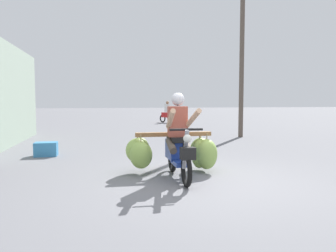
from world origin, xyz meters
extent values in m
plane|color=slate|center=(0.00, 0.00, 0.00)|extent=(120.00, 120.00, 0.00)
torus|color=black|center=(-0.40, -0.16, 0.28)|extent=(0.09, 0.56, 0.56)
torus|color=black|center=(-0.38, 1.04, 0.28)|extent=(0.09, 0.56, 0.56)
cube|color=navy|center=(-0.39, 0.34, 0.32)|extent=(0.25, 0.56, 0.08)
cube|color=navy|center=(-0.39, 0.74, 0.50)|extent=(0.29, 0.64, 0.36)
cube|color=black|center=(-0.39, 0.66, 0.72)|extent=(0.27, 0.60, 0.10)
cylinder|color=gray|center=(-0.40, -0.10, 0.62)|extent=(0.07, 0.28, 0.69)
cylinder|color=black|center=(-0.40, -0.14, 0.96)|extent=(0.56, 0.05, 0.04)
sphere|color=silver|center=(-0.40, -0.22, 0.82)|extent=(0.14, 0.14, 0.14)
cube|color=black|center=(-0.40, -0.26, 0.58)|extent=(0.24, 0.16, 0.20)
cube|color=navy|center=(-0.40, -0.16, 0.58)|extent=(0.10, 0.28, 0.04)
cube|color=olive|center=(-0.39, 0.89, 0.78)|extent=(1.50, 0.12, 0.08)
cube|color=olive|center=(-0.38, 1.07, 0.75)|extent=(1.35, 0.09, 0.06)
ellipsoid|color=#89AD4C|center=(0.14, 0.90, 0.39)|extent=(0.36, 0.32, 0.60)
cylinder|color=#998459|center=(0.14, 0.90, 0.72)|extent=(0.02, 0.02, 0.13)
ellipsoid|color=#8DB150|center=(0.26, 0.80, 0.38)|extent=(0.46, 0.43, 0.60)
cylinder|color=#998459|center=(0.26, 0.80, 0.72)|extent=(0.02, 0.02, 0.14)
ellipsoid|color=#7FA242|center=(-1.01, 1.17, 0.45)|extent=(0.45, 0.43, 0.50)
cylinder|color=#998459|center=(-1.01, 1.17, 0.73)|extent=(0.02, 0.02, 0.12)
ellipsoid|color=#8BAF4E|center=(-1.08, 1.00, 0.47)|extent=(0.55, 0.52, 0.48)
cylinder|color=#998459|center=(-1.08, 1.00, 0.73)|extent=(0.02, 0.02, 0.11)
ellipsoid|color=#80A443|center=(0.25, 1.16, 0.39)|extent=(0.55, 0.51, 0.56)
cylinder|color=#998459|center=(0.25, 1.16, 0.71)|extent=(0.02, 0.02, 0.15)
ellipsoid|color=#8CAF4E|center=(-1.04, 0.82, 0.40)|extent=(0.51, 0.48, 0.52)
cylinder|color=#998459|center=(-1.04, 0.82, 0.71)|extent=(0.02, 0.02, 0.16)
cube|color=#994738|center=(-0.39, 0.54, 1.05)|extent=(0.34, 0.22, 0.56)
sphere|color=silver|center=(-0.39, 0.52, 1.46)|extent=(0.24, 0.24, 0.24)
cylinder|color=tan|center=(-0.20, 0.20, 1.11)|extent=(0.14, 0.72, 0.39)
cylinder|color=tan|center=(-0.59, 0.20, 1.11)|extent=(0.15, 0.72, 0.39)
cylinder|color=#4C4238|center=(-0.25, 0.42, 0.62)|extent=(0.13, 0.44, 0.27)
cylinder|color=#4C4238|center=(-0.53, 0.42, 0.62)|extent=(0.13, 0.44, 0.27)
torus|color=black|center=(2.76, 15.24, 0.26)|extent=(0.35, 0.48, 0.52)
torus|color=black|center=(2.16, 16.16, 0.26)|extent=(0.35, 0.48, 0.52)
cube|color=red|center=(2.40, 15.78, 0.50)|extent=(0.69, 0.88, 0.32)
cylinder|color=black|center=(2.73, 15.28, 0.92)|extent=(0.44, 0.30, 0.04)
cube|color=silver|center=(2.39, 15.80, 0.95)|extent=(0.36, 0.33, 0.52)
sphere|color=#9E7051|center=(2.40, 15.78, 1.30)|extent=(0.20, 0.20, 0.20)
cube|color=teal|center=(-3.19, 3.58, 0.18)|extent=(0.56, 0.40, 0.36)
cylinder|color=brown|center=(3.61, 6.89, 3.41)|extent=(0.18, 0.18, 6.82)
camera|label=1|loc=(-1.75, -5.47, 1.44)|focal=35.86mm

